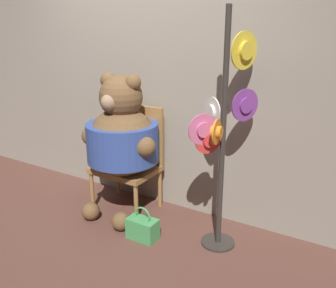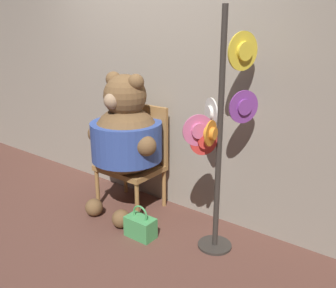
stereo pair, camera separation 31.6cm
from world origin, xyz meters
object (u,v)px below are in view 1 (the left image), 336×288
object	(u,v)px
chair	(131,155)
handbag_on_ground	(143,228)
hat_display_rack	(223,129)
teddy_bear	(122,138)

from	to	relation	value
chair	handbag_on_ground	world-z (taller)	chair
chair	hat_display_rack	bearing A→B (deg)	-10.15
chair	hat_display_rack	world-z (taller)	hat_display_rack
chair	handbag_on_ground	size ratio (longest dim) A/B	3.40
chair	teddy_bear	distance (m)	0.29
teddy_bear	handbag_on_ground	bearing A→B (deg)	-35.19
chair	teddy_bear	xyz separation A→B (m)	(0.03, -0.17, 0.23)
teddy_bear	handbag_on_ground	distance (m)	0.84
chair	handbag_on_ground	distance (m)	0.78
hat_display_rack	chair	bearing A→B (deg)	169.85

